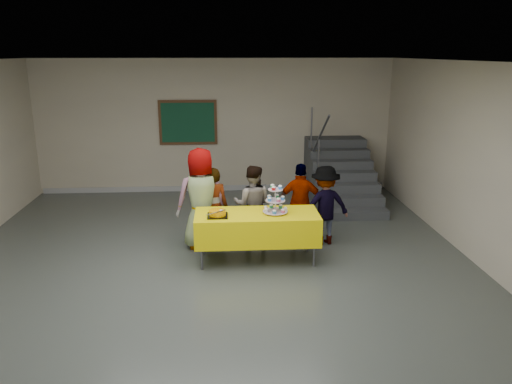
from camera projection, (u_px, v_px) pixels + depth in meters
room_shell at (209, 134)px, 6.33m from camera, size 10.00×10.04×3.02m
bake_table at (257, 227)px, 7.62m from camera, size 1.88×0.78×0.77m
cupcake_stand at (275, 203)px, 7.53m from camera, size 0.38×0.38×0.44m
bear_cake at (218, 213)px, 7.41m from camera, size 0.32×0.36×0.12m
schoolchild_a at (201, 198)px, 8.12m from camera, size 0.92×0.72×1.66m
schoolchild_b at (214, 206)px, 8.26m from camera, size 0.50×0.34×1.32m
schoolchild_c at (252, 204)px, 8.35m from camera, size 0.73×0.61×1.33m
schoolchild_d at (301, 203)px, 8.40m from camera, size 0.84×0.46×1.35m
schoolchild_e at (325, 205)px, 8.29m from camera, size 0.94×0.64×1.34m
staircase at (339, 177)px, 10.90m from camera, size 1.30×2.40×2.04m
noticeboard at (188, 122)px, 11.18m from camera, size 1.30×0.05×1.00m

